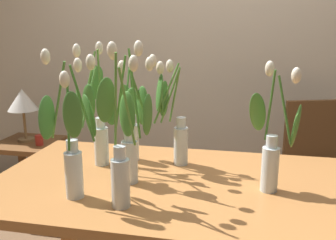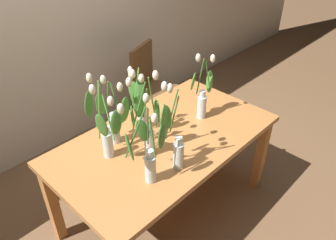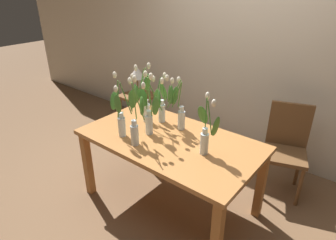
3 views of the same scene
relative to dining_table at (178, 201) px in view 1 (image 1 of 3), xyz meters
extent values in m
cube|color=beige|center=(0.00, 1.45, 0.70)|extent=(9.00, 0.10, 2.70)
cube|color=#B7753D|center=(0.00, 0.00, 0.07)|extent=(1.60, 0.90, 0.04)
cube|color=#B7753D|center=(-0.74, 0.39, -0.30)|extent=(0.07, 0.07, 0.70)
cube|color=#B7753D|center=(0.74, 0.39, -0.30)|extent=(0.07, 0.07, 0.70)
cylinder|color=silver|center=(-0.20, -0.05, 0.18)|extent=(0.07, 0.07, 0.18)
cylinder|color=silver|center=(-0.20, -0.05, 0.30)|extent=(0.04, 0.04, 0.05)
cylinder|color=silver|center=(-0.20, -0.05, 0.15)|extent=(0.06, 0.06, 0.11)
cylinder|color=#478433|center=(-0.24, -0.02, 0.46)|extent=(0.08, 0.06, 0.33)
ellipsoid|color=#F2E5C6|center=(-0.28, 0.01, 0.63)|extent=(0.04, 0.04, 0.06)
ellipsoid|color=#427F33|center=(-0.29, -0.02, 0.41)|extent=(0.08, 0.08, 0.18)
cylinder|color=#478433|center=(-0.17, -0.06, 0.47)|extent=(0.05, 0.02, 0.36)
ellipsoid|color=#F2E5C6|center=(-0.15, -0.07, 0.65)|extent=(0.04, 0.04, 0.06)
ellipsoid|color=#427F33|center=(-0.12, -0.05, 0.39)|extent=(0.04, 0.09, 0.18)
cylinder|color=#478433|center=(-0.17, 0.01, 0.44)|extent=(0.06, 0.11, 0.27)
ellipsoid|color=#F2E5C6|center=(-0.14, 0.07, 0.58)|extent=(0.04, 0.04, 0.06)
ellipsoid|color=#427F33|center=(-0.17, 0.06, 0.40)|extent=(0.08, 0.05, 0.17)
cylinder|color=silver|center=(0.37, -0.02, 0.18)|extent=(0.07, 0.07, 0.18)
cylinder|color=silver|center=(0.37, -0.02, 0.30)|extent=(0.04, 0.04, 0.05)
cylinder|color=silver|center=(0.37, -0.02, 0.15)|extent=(0.06, 0.06, 0.11)
cylinder|color=#3D752D|center=(0.41, -0.03, 0.42)|extent=(0.07, 0.02, 0.26)
ellipsoid|color=#F2E5C6|center=(0.44, -0.04, 0.56)|extent=(0.04, 0.04, 0.06)
ellipsoid|color=#4C8E38|center=(0.46, -0.01, 0.36)|extent=(0.06, 0.08, 0.18)
cylinder|color=#3D752D|center=(0.36, 0.00, 0.43)|extent=(0.03, 0.04, 0.28)
ellipsoid|color=#F2E5C6|center=(0.35, 0.02, 0.57)|extent=(0.04, 0.04, 0.06)
ellipsoid|color=#4C8E38|center=(0.31, 0.03, 0.40)|extent=(0.10, 0.10, 0.18)
cylinder|color=silver|center=(-0.36, -0.23, 0.18)|extent=(0.07, 0.07, 0.18)
cylinder|color=silver|center=(-0.36, -0.23, 0.30)|extent=(0.04, 0.04, 0.05)
cylinder|color=silver|center=(-0.36, -0.23, 0.15)|extent=(0.06, 0.06, 0.11)
cylinder|color=#3D752D|center=(-0.43, -0.20, 0.46)|extent=(0.11, 0.07, 0.31)
ellipsoid|color=#F2E5C6|center=(-0.48, -0.16, 0.62)|extent=(0.04, 0.04, 0.06)
ellipsoid|color=#427F33|center=(-0.48, -0.20, 0.39)|extent=(0.06, 0.11, 0.18)
cylinder|color=#3D752D|center=(-0.33, -0.19, 0.45)|extent=(0.06, 0.08, 0.30)
ellipsoid|color=#F2E5C6|center=(-0.31, -0.16, 0.60)|extent=(0.04, 0.04, 0.06)
ellipsoid|color=#427F33|center=(-0.33, -0.14, 0.39)|extent=(0.10, 0.07, 0.18)
cylinder|color=#3D752D|center=(-0.36, -0.26, 0.42)|extent=(0.01, 0.04, 0.26)
ellipsoid|color=#F2E5C6|center=(-0.36, -0.27, 0.55)|extent=(0.04, 0.04, 0.06)
ellipsoid|color=#427F33|center=(-0.32, -0.29, 0.43)|extent=(0.08, 0.04, 0.17)
cylinder|color=silver|center=(-0.03, 0.21, 0.18)|extent=(0.07, 0.07, 0.18)
cylinder|color=silver|center=(-0.03, 0.21, 0.30)|extent=(0.04, 0.04, 0.05)
cylinder|color=silver|center=(-0.03, 0.21, 0.15)|extent=(0.06, 0.06, 0.11)
cylinder|color=#56933D|center=(-0.08, 0.19, 0.42)|extent=(0.09, 0.03, 0.25)
ellipsoid|color=#F2E5C6|center=(-0.12, 0.18, 0.55)|extent=(0.04, 0.04, 0.06)
ellipsoid|color=#427F33|center=(-0.11, 0.16, 0.43)|extent=(0.06, 0.11, 0.18)
cylinder|color=#56933D|center=(-0.06, 0.22, 0.42)|extent=(0.06, 0.03, 0.26)
ellipsoid|color=#F2E5C6|center=(-0.09, 0.23, 0.56)|extent=(0.04, 0.04, 0.06)
ellipsoid|color=#427F33|center=(-0.11, 0.21, 0.41)|extent=(0.05, 0.12, 0.18)
cylinder|color=#56933D|center=(-0.09, 0.17, 0.44)|extent=(0.11, 0.07, 0.27)
ellipsoid|color=#F2E5C6|center=(-0.14, 0.14, 0.59)|extent=(0.04, 0.04, 0.06)
ellipsoid|color=#427F33|center=(-0.11, 0.13, 0.45)|extent=(0.07, 0.08, 0.18)
cylinder|color=silver|center=(-0.39, 0.13, 0.18)|extent=(0.07, 0.07, 0.18)
cylinder|color=silver|center=(-0.39, 0.13, 0.30)|extent=(0.04, 0.04, 0.05)
cylinder|color=silver|center=(-0.39, 0.13, 0.15)|extent=(0.06, 0.06, 0.11)
cylinder|color=#56933D|center=(-0.44, 0.10, 0.46)|extent=(0.08, 0.05, 0.33)
ellipsoid|color=#F2E5C6|center=(-0.47, 0.09, 0.63)|extent=(0.04, 0.04, 0.06)
ellipsoid|color=#427F33|center=(-0.46, 0.06, 0.40)|extent=(0.07, 0.08, 0.18)
cylinder|color=#56933D|center=(-0.41, 0.17, 0.46)|extent=(0.03, 0.07, 0.34)
ellipsoid|color=#F2E5C6|center=(-0.41, 0.20, 0.64)|extent=(0.04, 0.04, 0.06)
ellipsoid|color=#427F33|center=(-0.44, 0.20, 0.47)|extent=(0.11, 0.06, 0.18)
cylinder|color=#56933D|center=(-0.41, 0.06, 0.43)|extent=(0.04, 0.12, 0.26)
ellipsoid|color=#F2E5C6|center=(-0.43, -0.01, 0.58)|extent=(0.04, 0.04, 0.06)
ellipsoid|color=#427F33|center=(-0.40, 0.01, 0.41)|extent=(0.08, 0.04, 0.18)
cylinder|color=silver|center=(-0.27, 0.21, 0.18)|extent=(0.07, 0.07, 0.18)
cylinder|color=silver|center=(-0.27, 0.21, 0.30)|extent=(0.04, 0.04, 0.05)
cylinder|color=silver|center=(-0.27, 0.21, 0.15)|extent=(0.06, 0.06, 0.11)
cylinder|color=#3D752D|center=(-0.27, 0.16, 0.43)|extent=(0.01, 0.10, 0.25)
ellipsoid|color=#F2E5C6|center=(-0.27, 0.11, 0.56)|extent=(0.04, 0.04, 0.06)
ellipsoid|color=#4C8E38|center=(-0.25, 0.11, 0.39)|extent=(0.10, 0.03, 0.18)
cylinder|color=#3D752D|center=(-0.27, 0.25, 0.42)|extent=(0.01, 0.05, 0.26)
ellipsoid|color=#F2E5C6|center=(-0.28, 0.27, 0.55)|extent=(0.04, 0.04, 0.06)
ellipsoid|color=#4C8E38|center=(-0.31, 0.28, 0.38)|extent=(0.12, 0.04, 0.18)
cylinder|color=silver|center=(-0.16, -0.27, 0.18)|extent=(0.07, 0.07, 0.18)
cylinder|color=silver|center=(-0.16, -0.27, 0.30)|extent=(0.04, 0.04, 0.05)
cylinder|color=silver|center=(-0.16, -0.27, 0.15)|extent=(0.06, 0.06, 0.11)
cylinder|color=#56933D|center=(-0.19, -0.23, 0.47)|extent=(0.05, 0.07, 0.35)
ellipsoid|color=#F2E5C6|center=(-0.21, -0.20, 0.65)|extent=(0.04, 0.04, 0.06)
ellipsoid|color=#4C8E38|center=(-0.23, -0.21, 0.47)|extent=(0.09, 0.06, 0.18)
cylinder|color=#56933D|center=(-0.15, -0.22, 0.45)|extent=(0.03, 0.10, 0.30)
ellipsoid|color=#F2E5C6|center=(-0.14, -0.17, 0.60)|extent=(0.04, 0.04, 0.06)
ellipsoid|color=#4C8E38|center=(-0.16, -0.17, 0.41)|extent=(0.08, 0.05, 0.17)
cube|color=brown|center=(0.78, 0.86, -0.20)|extent=(0.51, 0.51, 0.04)
cylinder|color=brown|center=(0.67, 0.65, -0.43)|extent=(0.04, 0.04, 0.43)
cylinder|color=brown|center=(0.88, 1.08, -0.43)|extent=(0.04, 0.04, 0.43)
cylinder|color=brown|center=(0.56, 0.97, -0.43)|extent=(0.04, 0.04, 0.43)
cube|color=brown|center=(0.72, 1.03, 0.05)|extent=(0.39, 0.16, 0.46)
cube|color=brown|center=(-1.33, 0.95, -0.12)|extent=(0.44, 0.44, 0.04)
cube|color=brown|center=(-1.14, 0.76, -0.39)|extent=(0.04, 0.04, 0.51)
cube|color=brown|center=(-1.52, 1.14, -0.39)|extent=(0.04, 0.04, 0.51)
cube|color=brown|center=(-1.14, 1.14, -0.39)|extent=(0.04, 0.04, 0.51)
cylinder|color=olive|center=(-1.35, 0.97, -0.09)|extent=(0.12, 0.12, 0.02)
cylinder|color=olive|center=(-1.35, 0.97, 0.03)|extent=(0.02, 0.02, 0.22)
cone|color=silver|center=(-1.35, 0.97, 0.22)|extent=(0.22, 0.22, 0.16)
cylinder|color=#B72D23|center=(-1.19, 0.89, -0.06)|extent=(0.06, 0.06, 0.07)
camera|label=1|loc=(0.25, -1.44, 0.71)|focal=39.40mm
camera|label=2|loc=(-1.31, -1.28, 1.49)|focal=35.14mm
camera|label=3|loc=(1.39, -1.75, 1.36)|focal=30.82mm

